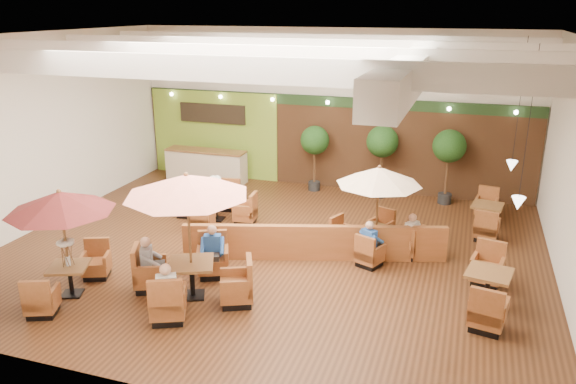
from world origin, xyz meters
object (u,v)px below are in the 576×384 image
at_px(table_3, 216,206).
at_px(diner_1, 212,246).
at_px(table_4, 487,289).
at_px(table_5, 486,217).
at_px(diner_3, 370,238).
at_px(diner_2, 149,258).
at_px(table_1, 188,215).
at_px(table_2, 378,193).
at_px(service_counter, 206,166).
at_px(topiary_0, 315,143).
at_px(diner_0, 167,287).
at_px(topiary_1, 382,144).
at_px(booth_divider, 314,243).
at_px(topiary_2, 449,149).
at_px(table_0, 62,216).
at_px(diner_4, 410,230).

xyz_separation_m(table_3, diner_1, (1.55, -3.43, 0.34)).
xyz_separation_m(table_4, table_5, (0.00, 4.68, -0.03)).
bearing_deg(diner_3, diner_2, -116.12).
xyz_separation_m(table_1, table_2, (3.45, 3.64, -0.31)).
height_order(service_counter, diner_2, diner_2).
bearing_deg(topiary_0, diner_0, -93.00).
height_order(table_1, diner_0, table_1).
distance_m(topiary_1, diner_2, 9.13).
height_order(booth_divider, topiary_1, topiary_1).
bearing_deg(topiary_2, table_0, -130.02).
xyz_separation_m(service_counter, table_4, (9.80, -6.36, -0.20)).
height_order(table_4, diner_4, diner_4).
bearing_deg(table_3, table_5, 6.91).
bearing_deg(service_counter, topiary_2, 1.34).
height_order(table_0, table_2, table_0).
distance_m(service_counter, table_2, 8.35).
bearing_deg(table_2, topiary_1, 120.50).
bearing_deg(topiary_0, table_0, -109.02).
xyz_separation_m(topiary_1, diner_3, (0.65, -5.43, -1.08)).
xyz_separation_m(table_0, diner_4, (6.93, 4.43, -1.16)).
bearing_deg(diner_1, topiary_0, -114.24).
distance_m(topiary_1, diner_4, 4.93).
bearing_deg(diner_2, table_4, 77.76).
height_order(topiary_0, diner_2, topiary_0).
distance_m(table_1, table_3, 4.99).
height_order(diner_2, diner_3, diner_2).
height_order(topiary_0, diner_3, topiary_0).
bearing_deg(table_0, diner_0, -28.06).
xyz_separation_m(table_2, topiary_0, (-2.96, 4.56, 0.07)).
xyz_separation_m(table_1, diner_4, (4.32, 3.64, -1.21)).
bearing_deg(topiary_1, topiary_2, -0.00).
distance_m(booth_divider, diner_1, 2.64).
xyz_separation_m(table_3, diner_0, (1.55, -5.55, 0.35)).
bearing_deg(topiary_2, diner_3, -105.29).
distance_m(topiary_0, topiary_1, 2.32).
distance_m(service_counter, topiary_0, 4.24).
height_order(table_5, diner_2, diner_2).
height_order(booth_divider, table_5, table_5).
distance_m(table_3, diner_2, 4.53).
bearing_deg(table_3, topiary_0, 54.90).
bearing_deg(diner_4, service_counter, 88.89).
relative_size(service_counter, diner_2, 3.62).
xyz_separation_m(table_5, diner_2, (-7.27, -6.33, 0.42)).
xyz_separation_m(booth_divider, diner_2, (-3.10, -2.70, 0.31)).
distance_m(table_3, topiary_2, 7.60).
bearing_deg(diner_2, table_5, 106.04).
xyz_separation_m(table_3, topiary_2, (6.48, 3.72, 1.41)).
bearing_deg(diner_0, diner_3, 18.35).
height_order(table_2, topiary_2, topiary_2).
bearing_deg(table_3, diner_3, -25.38).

